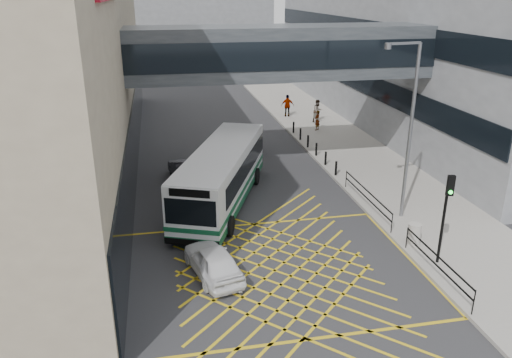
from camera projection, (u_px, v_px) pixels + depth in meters
ground at (275, 271)px, 20.81m from camera, size 120.00×120.00×0.00m
building_right at (480, 1)px, 43.61m from camera, size 24.09×44.00×20.00m
building_far at (168, 4)px, 72.25m from camera, size 28.00×16.00×18.00m
skybridge at (279, 52)px, 29.69m from camera, size 20.00×4.10×3.00m
pavement at (348, 150)px, 36.17m from camera, size 6.00×54.00×0.16m
box_junction at (275, 270)px, 20.81m from camera, size 12.00×9.00×0.01m
bus at (222, 174)px, 26.83m from camera, size 6.50×11.31×3.13m
car_white at (213, 261)px, 20.24m from camera, size 2.68×4.49×1.34m
car_dark at (184, 170)px, 30.49m from camera, size 2.25×4.28×1.28m
car_silver at (245, 136)px, 37.27m from camera, size 1.98×4.63×1.43m
traffic_light at (446, 207)px, 20.13m from camera, size 0.31×0.48×4.00m
street_lamp at (408, 122)px, 23.66m from camera, size 1.97×0.57×8.64m
litter_bin at (414, 234)px, 22.48m from camera, size 0.58×0.58×1.00m
kerb_railings at (394, 221)px, 23.25m from camera, size 0.05×12.54×1.00m
bollards at (312, 145)px, 35.48m from camera, size 0.14×10.14×0.90m
pedestrian_a at (317, 120)px, 40.71m from camera, size 0.79×0.78×1.63m
pedestrian_b at (318, 111)px, 43.18m from camera, size 1.09×0.90×1.94m
pedestrian_c at (288, 106)px, 45.08m from camera, size 1.24×0.75×1.97m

